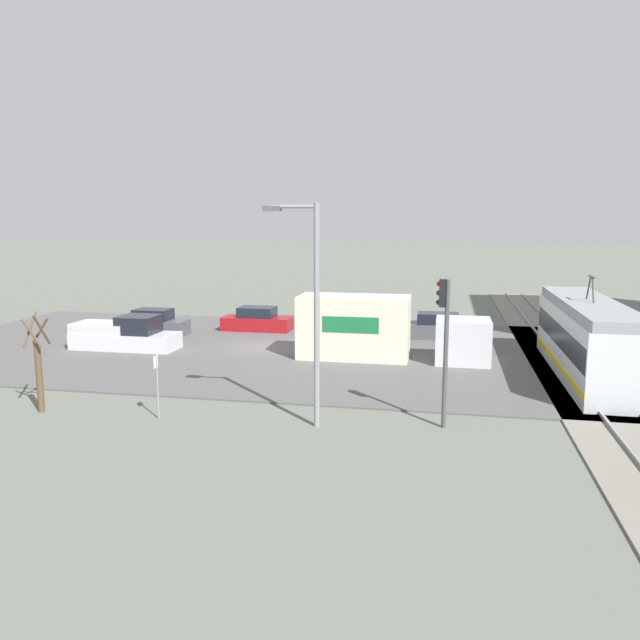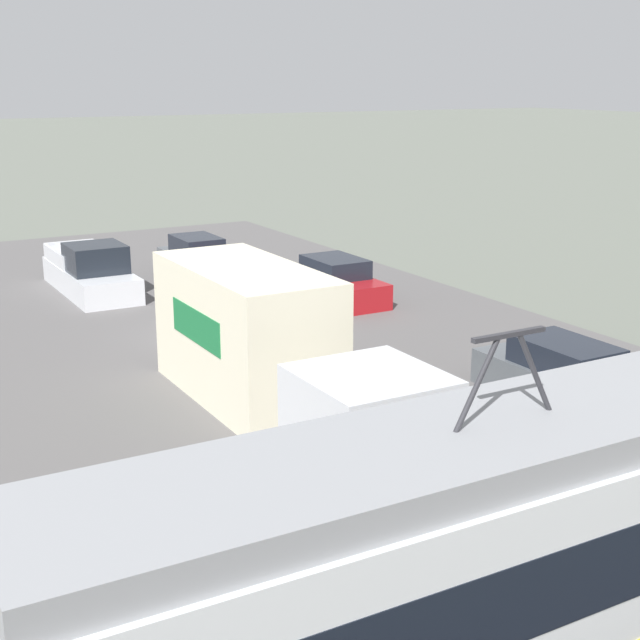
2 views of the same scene
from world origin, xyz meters
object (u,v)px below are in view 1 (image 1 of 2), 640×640
object	(u,v)px
traffic_light_pole	(444,333)
street_tree	(39,367)
no_parking_sign	(157,381)
street_lamp_near_crossing	(311,300)
pickup_truck	(128,336)
sedan_car_2	(153,324)
sedan_car_1	(257,320)
light_rail_tram	(587,340)
box_truck	(380,330)
sedan_car_0	(438,328)

from	to	relation	value
traffic_light_pole	street_tree	size ratio (longest dim) A/B	1.38
no_parking_sign	street_lamp_near_crossing	bearing A→B (deg)	93.22
pickup_truck	street_lamp_near_crossing	bearing A→B (deg)	50.24
sedan_car_2	sedan_car_1	bearing A→B (deg)	-64.80
street_tree	pickup_truck	bearing A→B (deg)	-168.01
light_rail_tram	sedan_car_2	size ratio (longest dim) A/B	2.90
sedan_car_2	no_parking_sign	world-z (taller)	no_parking_sign
traffic_light_pole	street_lamp_near_crossing	xyz separation A→B (m)	(0.76, -4.54, 1.12)
traffic_light_pole	street_tree	distance (m)	15.09
pickup_truck	sedan_car_2	world-z (taller)	pickup_truck
street_tree	no_parking_sign	distance (m)	4.77
light_rail_tram	sedan_car_2	bearing A→B (deg)	-103.11
pickup_truck	sedan_car_1	size ratio (longest dim) A/B	1.32
box_truck	street_lamp_near_crossing	distance (m)	11.36
pickup_truck	street_tree	size ratio (longest dim) A/B	1.55
sedan_car_0	no_parking_sign	size ratio (longest dim) A/B	1.99
sedan_car_0	sedan_car_2	size ratio (longest dim) A/B	1.11
traffic_light_pole	street_tree	bearing A→B (deg)	-85.54
traffic_light_pole	street_lamp_near_crossing	distance (m)	4.73
sedan_car_2	sedan_car_0	bearing A→B (deg)	-82.48
sedan_car_2	pickup_truck	bearing A→B (deg)	-172.50
pickup_truck	sedan_car_1	bearing A→B (deg)	143.08
no_parking_sign	light_rail_tram	bearing A→B (deg)	119.90
sedan_car_1	traffic_light_pole	size ratio (longest dim) A/B	0.85
traffic_light_pole	sedan_car_0	bearing A→B (deg)	-178.77
pickup_truck	no_parking_sign	distance (m)	13.05
light_rail_tram	box_truck	size ratio (longest dim) A/B	1.27
light_rail_tram	street_tree	size ratio (longest dim) A/B	3.25
light_rail_tram	box_truck	bearing A→B (deg)	-99.41
box_truck	sedan_car_0	bearing A→B (deg)	155.59
street_lamp_near_crossing	sedan_car_1	bearing A→B (deg)	-157.32
traffic_light_pole	no_parking_sign	distance (m)	10.44
sedan_car_1	sedan_car_2	xyz separation A→B (m)	(2.79, -5.92, 0.04)
light_rail_tram	sedan_car_0	size ratio (longest dim) A/B	2.62
box_truck	pickup_truck	bearing A→B (deg)	-88.87
sedan_car_1	street_lamp_near_crossing	size ratio (longest dim) A/B	0.57
light_rail_tram	sedan_car_1	world-z (taller)	light_rail_tram
traffic_light_pole	no_parking_sign	xyz separation A→B (m)	(1.08, -10.20, -1.96)
sedan_car_1	sedan_car_0	bearing A→B (deg)	-92.34
traffic_light_pole	street_tree	xyz separation A→B (m)	(1.17, -14.96, -1.66)
sedan_car_1	traffic_light_pole	world-z (taller)	traffic_light_pole
light_rail_tram	pickup_truck	world-z (taller)	light_rail_tram
sedan_car_0	traffic_light_pole	size ratio (longest dim) A/B	0.90
street_tree	street_lamp_near_crossing	distance (m)	10.79
sedan_car_2	street_lamp_near_crossing	bearing A→B (deg)	-138.28
sedan_car_2	street_lamp_near_crossing	distance (m)	20.39
sedan_car_1	sedan_car_2	world-z (taller)	sedan_car_2
sedan_car_2	street_tree	xyz separation A→B (m)	(15.36, 2.91, 0.99)
sedan_car_0	sedan_car_1	world-z (taller)	sedan_car_0
box_truck	sedan_car_1	world-z (taller)	box_truck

